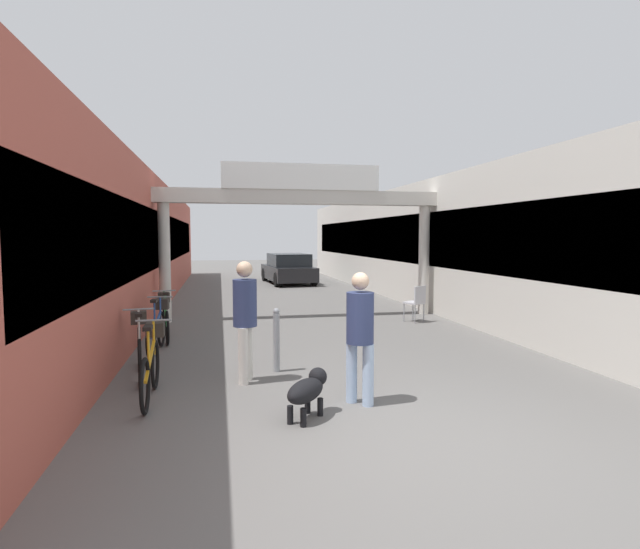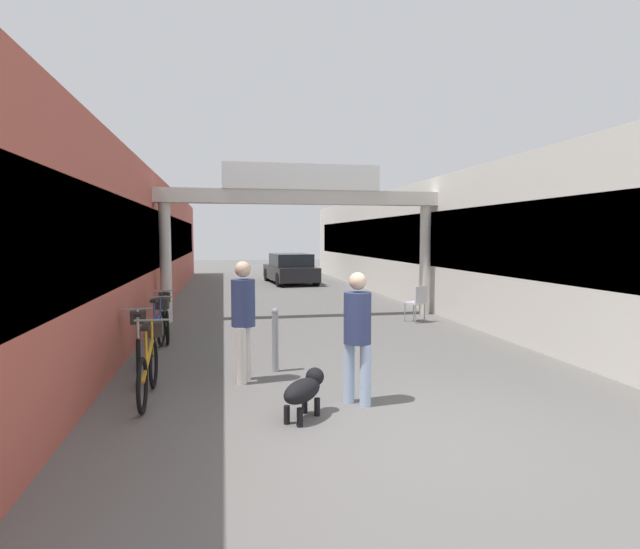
{
  "view_description": "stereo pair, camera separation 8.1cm",
  "coord_description": "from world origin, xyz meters",
  "px_view_note": "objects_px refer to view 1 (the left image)",
  "views": [
    {
      "loc": [
        -2.04,
        -4.71,
        2.09
      ],
      "look_at": [
        0.0,
        5.4,
        1.3
      ],
      "focal_mm": 28.0,
      "sensor_mm": 36.0,
      "label": 1
    },
    {
      "loc": [
        -1.96,
        -4.72,
        2.09
      ],
      "look_at": [
        0.0,
        5.4,
        1.3
      ],
      "focal_mm": 28.0,
      "sensor_mm": 36.0,
      "label": 2
    }
  ],
  "objects_px": {
    "pedestrian_with_dog": "(360,329)",
    "bicycle_silver_second": "(139,346)",
    "bicycle_orange_nearest": "(151,364)",
    "bicycle_green_farthest": "(165,318)",
    "bicycle_blue_third": "(157,327)",
    "cafe_chair_aluminium_nearer": "(417,300)",
    "bollard_post_metal": "(277,339)",
    "parked_car_black": "(288,269)",
    "dog_on_leash": "(308,389)",
    "pedestrian_companion": "(245,313)"
  },
  "relations": [
    {
      "from": "dog_on_leash",
      "to": "bicycle_blue_third",
      "type": "height_order",
      "value": "bicycle_blue_third"
    },
    {
      "from": "bicycle_blue_third",
      "to": "parked_car_black",
      "type": "relative_size",
      "value": 0.41
    },
    {
      "from": "cafe_chair_aluminium_nearer",
      "to": "parked_car_black",
      "type": "xyz_separation_m",
      "value": [
        -1.7,
        10.65,
        0.1
      ]
    },
    {
      "from": "bicycle_silver_second",
      "to": "bicycle_blue_third",
      "type": "distance_m",
      "value": 1.59
    },
    {
      "from": "bicycle_silver_second",
      "to": "bicycle_green_farthest",
      "type": "distance_m",
      "value": 2.69
    },
    {
      "from": "bicycle_green_farthest",
      "to": "bollard_post_metal",
      "type": "distance_m",
      "value": 3.49
    },
    {
      "from": "bicycle_silver_second",
      "to": "cafe_chair_aluminium_nearer",
      "type": "xyz_separation_m",
      "value": [
        5.9,
        3.57,
        0.1
      ]
    },
    {
      "from": "bicycle_silver_second",
      "to": "dog_on_leash",
      "type": "bearing_deg",
      "value": -46.16
    },
    {
      "from": "pedestrian_with_dog",
      "to": "bollard_post_metal",
      "type": "xyz_separation_m",
      "value": [
        -0.85,
        1.7,
        -0.44
      ]
    },
    {
      "from": "pedestrian_companion",
      "to": "bicycle_silver_second",
      "type": "distance_m",
      "value": 1.78
    },
    {
      "from": "parked_car_black",
      "to": "cafe_chair_aluminium_nearer",
      "type": "bearing_deg",
      "value": -80.94
    },
    {
      "from": "bicycle_orange_nearest",
      "to": "pedestrian_with_dog",
      "type": "bearing_deg",
      "value": -16.81
    },
    {
      "from": "bollard_post_metal",
      "to": "parked_car_black",
      "type": "height_order",
      "value": "parked_car_black"
    },
    {
      "from": "cafe_chair_aluminium_nearer",
      "to": "parked_car_black",
      "type": "relative_size",
      "value": 0.22
    },
    {
      "from": "bicycle_orange_nearest",
      "to": "bicycle_silver_second",
      "type": "xyz_separation_m",
      "value": [
        -0.31,
        1.13,
        0.0
      ]
    },
    {
      "from": "bicycle_orange_nearest",
      "to": "bicycle_green_farthest",
      "type": "distance_m",
      "value": 3.82
    },
    {
      "from": "bicycle_blue_third",
      "to": "cafe_chair_aluminium_nearer",
      "type": "relative_size",
      "value": 1.9
    },
    {
      "from": "bicycle_blue_third",
      "to": "bicycle_green_farthest",
      "type": "distance_m",
      "value": 1.1
    },
    {
      "from": "pedestrian_with_dog",
      "to": "bicycle_blue_third",
      "type": "xyz_separation_m",
      "value": [
        -2.82,
        3.5,
        -0.5
      ]
    },
    {
      "from": "pedestrian_companion",
      "to": "bicycle_blue_third",
      "type": "height_order",
      "value": "pedestrian_companion"
    },
    {
      "from": "bicycle_orange_nearest",
      "to": "cafe_chair_aluminium_nearer",
      "type": "relative_size",
      "value": 1.9
    },
    {
      "from": "pedestrian_companion",
      "to": "bollard_post_metal",
      "type": "distance_m",
      "value": 0.84
    },
    {
      "from": "bicycle_silver_second",
      "to": "parked_car_black",
      "type": "distance_m",
      "value": 14.83
    },
    {
      "from": "bicycle_orange_nearest",
      "to": "bicycle_silver_second",
      "type": "distance_m",
      "value": 1.17
    },
    {
      "from": "bicycle_silver_second",
      "to": "cafe_chair_aluminium_nearer",
      "type": "bearing_deg",
      "value": 31.2
    },
    {
      "from": "bicycle_green_farthest",
      "to": "pedestrian_companion",
      "type": "bearing_deg",
      "value": -66.8
    },
    {
      "from": "bicycle_silver_second",
      "to": "bollard_post_metal",
      "type": "bearing_deg",
      "value": -5.88
    },
    {
      "from": "bollard_post_metal",
      "to": "bicycle_blue_third",
      "type": "bearing_deg",
      "value": 137.64
    },
    {
      "from": "bicycle_orange_nearest",
      "to": "bollard_post_metal",
      "type": "relative_size",
      "value": 1.71
    },
    {
      "from": "pedestrian_companion",
      "to": "bollard_post_metal",
      "type": "bearing_deg",
      "value": 42.78
    },
    {
      "from": "bicycle_orange_nearest",
      "to": "cafe_chair_aluminium_nearer",
      "type": "bearing_deg",
      "value": 40.1
    },
    {
      "from": "bollard_post_metal",
      "to": "parked_car_black",
      "type": "bearing_deg",
      "value": 81.5
    },
    {
      "from": "dog_on_leash",
      "to": "bicycle_green_farthest",
      "type": "height_order",
      "value": "bicycle_green_farthest"
    },
    {
      "from": "pedestrian_with_dog",
      "to": "bollard_post_metal",
      "type": "distance_m",
      "value": 1.95
    },
    {
      "from": "dog_on_leash",
      "to": "bollard_post_metal",
      "type": "height_order",
      "value": "bollard_post_metal"
    },
    {
      "from": "pedestrian_with_dog",
      "to": "dog_on_leash",
      "type": "xyz_separation_m",
      "value": [
        -0.72,
        -0.36,
        -0.61
      ]
    },
    {
      "from": "cafe_chair_aluminium_nearer",
      "to": "parked_car_black",
      "type": "bearing_deg",
      "value": 99.06
    },
    {
      "from": "bicycle_silver_second",
      "to": "cafe_chair_aluminium_nearer",
      "type": "height_order",
      "value": "bicycle_silver_second"
    },
    {
      "from": "pedestrian_companion",
      "to": "bicycle_silver_second",
      "type": "xyz_separation_m",
      "value": [
        -1.55,
        0.67,
        -0.56
      ]
    },
    {
      "from": "bollard_post_metal",
      "to": "pedestrian_companion",
      "type": "bearing_deg",
      "value": -137.22
    },
    {
      "from": "bicycle_blue_third",
      "to": "bollard_post_metal",
      "type": "bearing_deg",
      "value": -42.36
    },
    {
      "from": "pedestrian_with_dog",
      "to": "bicycle_silver_second",
      "type": "bearing_deg",
      "value": 146.56
    },
    {
      "from": "bicycle_orange_nearest",
      "to": "bicycle_silver_second",
      "type": "bearing_deg",
      "value": 105.51
    },
    {
      "from": "pedestrian_with_dog",
      "to": "parked_car_black",
      "type": "bearing_deg",
      "value": 85.36
    },
    {
      "from": "bicycle_blue_third",
      "to": "cafe_chair_aluminium_nearer",
      "type": "height_order",
      "value": "bicycle_blue_third"
    },
    {
      "from": "bicycle_orange_nearest",
      "to": "bicycle_blue_third",
      "type": "height_order",
      "value": "same"
    },
    {
      "from": "bollard_post_metal",
      "to": "bicycle_green_farthest",
      "type": "bearing_deg",
      "value": 123.8
    },
    {
      "from": "bicycle_blue_third",
      "to": "bollard_post_metal",
      "type": "height_order",
      "value": "bollard_post_metal"
    },
    {
      "from": "pedestrian_with_dog",
      "to": "parked_car_black",
      "type": "xyz_separation_m",
      "value": [
        1.31,
        16.13,
        -0.3
      ]
    },
    {
      "from": "bicycle_orange_nearest",
      "to": "bollard_post_metal",
      "type": "distance_m",
      "value": 1.96
    }
  ]
}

